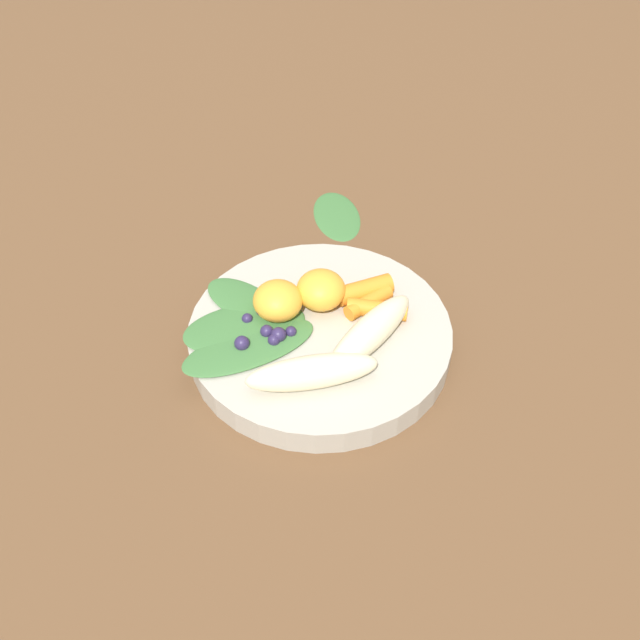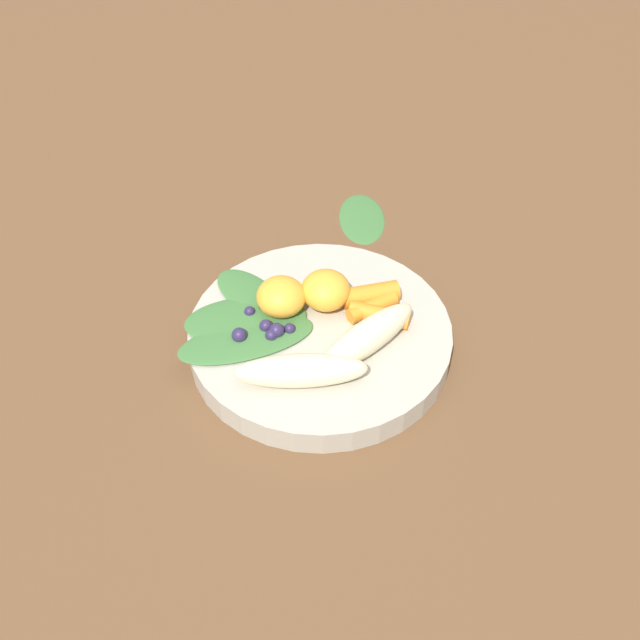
{
  "view_description": "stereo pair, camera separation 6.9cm",
  "coord_description": "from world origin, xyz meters",
  "px_view_note": "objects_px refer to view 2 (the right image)",
  "views": [
    {
      "loc": [
        0.44,
        0.2,
        0.52
      ],
      "look_at": [
        0.0,
        0.0,
        0.04
      ],
      "focal_mm": 41.04,
      "sensor_mm": 36.0,
      "label": 1
    },
    {
      "loc": [
        0.41,
        0.26,
        0.52
      ],
      "look_at": [
        0.0,
        0.0,
        0.04
      ],
      "focal_mm": 41.04,
      "sensor_mm": 36.0,
      "label": 2
    }
  ],
  "objects_px": {
    "kale_leaf_stray": "(362,217)",
    "bowl": "(320,337)",
    "orange_segment_near": "(282,296)",
    "banana_peeled_right": "(301,371)",
    "banana_peeled_left": "(366,338)"
  },
  "relations": [
    {
      "from": "kale_leaf_stray",
      "to": "bowl",
      "type": "bearing_deg",
      "value": 164.66
    },
    {
      "from": "banana_peeled_left",
      "to": "banana_peeled_right",
      "type": "bearing_deg",
      "value": 171.08
    },
    {
      "from": "banana_peeled_right",
      "to": "orange_segment_near",
      "type": "distance_m",
      "value": 0.09
    },
    {
      "from": "banana_peeled_right",
      "to": "kale_leaf_stray",
      "type": "xyz_separation_m",
      "value": [
        -0.26,
        -0.09,
        -0.04
      ]
    },
    {
      "from": "orange_segment_near",
      "to": "kale_leaf_stray",
      "type": "height_order",
      "value": "orange_segment_near"
    },
    {
      "from": "banana_peeled_right",
      "to": "orange_segment_near",
      "type": "xyz_separation_m",
      "value": [
        -0.07,
        -0.07,
        0.0
      ]
    },
    {
      "from": "orange_segment_near",
      "to": "bowl",
      "type": "bearing_deg",
      "value": 87.98
    },
    {
      "from": "banana_peeled_left",
      "to": "banana_peeled_right",
      "type": "distance_m",
      "value": 0.07
    },
    {
      "from": "bowl",
      "to": "kale_leaf_stray",
      "type": "height_order",
      "value": "bowl"
    },
    {
      "from": "bowl",
      "to": "kale_leaf_stray",
      "type": "bearing_deg",
      "value": -161.05
    },
    {
      "from": "banana_peeled_right",
      "to": "orange_segment_near",
      "type": "height_order",
      "value": "orange_segment_near"
    },
    {
      "from": "banana_peeled_left",
      "to": "banana_peeled_right",
      "type": "xyz_separation_m",
      "value": [
        0.07,
        -0.03,
        0.0
      ]
    },
    {
      "from": "bowl",
      "to": "banana_peeled_left",
      "type": "distance_m",
      "value": 0.06
    },
    {
      "from": "banana_peeled_left",
      "to": "banana_peeled_right",
      "type": "relative_size",
      "value": 1.0
    },
    {
      "from": "bowl",
      "to": "banana_peeled_right",
      "type": "xyz_separation_m",
      "value": [
        0.07,
        0.02,
        0.03
      ]
    }
  ]
}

